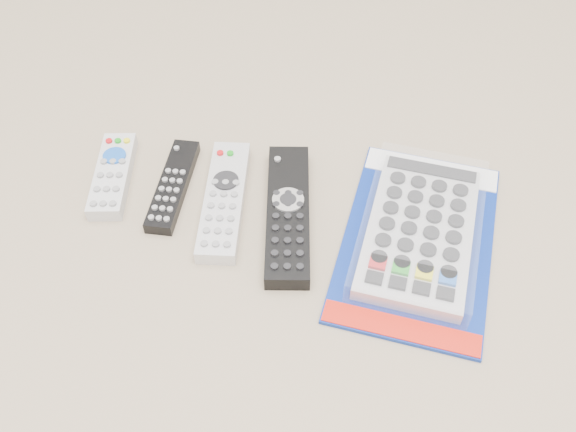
# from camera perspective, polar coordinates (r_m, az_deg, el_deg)

# --- Properties ---
(remote_small_grey) EXTENTS (0.06, 0.15, 0.02)m
(remote_small_grey) POSITION_cam_1_polar(r_m,az_deg,el_deg) (0.88, -15.32, 3.53)
(remote_small_grey) COLOR #B7B7BA
(remote_small_grey) RESTS_ON ground
(remote_slim_black) EXTENTS (0.04, 0.16, 0.02)m
(remote_slim_black) POSITION_cam_1_polar(r_m,az_deg,el_deg) (0.86, -10.19, 2.67)
(remote_slim_black) COLOR black
(remote_slim_black) RESTS_ON ground
(remote_silver_dvd) EXTENTS (0.06, 0.20, 0.02)m
(remote_silver_dvd) POSITION_cam_1_polar(r_m,az_deg,el_deg) (0.83, -5.69, 1.44)
(remote_silver_dvd) COLOR silver
(remote_silver_dvd) RESTS_ON ground
(remote_large_black) EXTENTS (0.08, 0.23, 0.02)m
(remote_large_black) POSITION_cam_1_polar(r_m,az_deg,el_deg) (0.81, -0.00, 0.24)
(remote_large_black) COLOR black
(remote_large_black) RESTS_ON ground
(jumbo_remote_packaged) EXTENTS (0.22, 0.32, 0.04)m
(jumbo_remote_packaged) POSITION_cam_1_polar(r_m,az_deg,el_deg) (0.80, 11.65, -1.25)
(jumbo_remote_packaged) COLOR navy
(jumbo_remote_packaged) RESTS_ON ground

